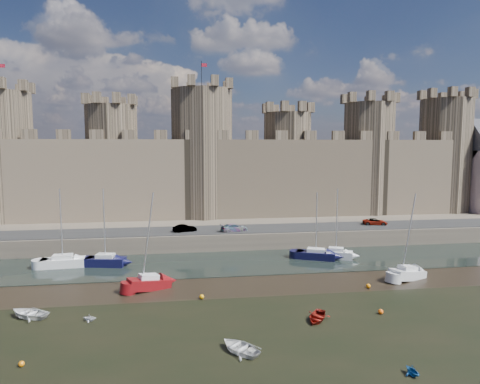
{
  "coord_description": "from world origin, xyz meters",
  "views": [
    {
      "loc": [
        -2.27,
        -30.6,
        15.38
      ],
      "look_at": [
        5.26,
        22.0,
        9.65
      ],
      "focal_mm": 32.0,
      "sensor_mm": 36.0,
      "label": 1
    }
  ],
  "objects_px": {
    "car_3": "(375,222)",
    "sailboat_4": "(149,282)",
    "car_2": "(234,228)",
    "sailboat_5": "(407,273)",
    "sailboat_0": "(63,261)",
    "sailboat_3": "(316,254)",
    "sailboat_2": "(336,253)",
    "sailboat_1": "(106,260)",
    "car_1": "(185,228)"
  },
  "relations": [
    {
      "from": "sailboat_2",
      "to": "sailboat_5",
      "type": "bearing_deg",
      "value": -39.41
    },
    {
      "from": "sailboat_4",
      "to": "sailboat_5",
      "type": "height_order",
      "value": "sailboat_4"
    },
    {
      "from": "sailboat_3",
      "to": "car_1",
      "type": "bearing_deg",
      "value": 177.28
    },
    {
      "from": "car_1",
      "to": "car_2",
      "type": "distance_m",
      "value": 7.45
    },
    {
      "from": "car_3",
      "to": "sailboat_3",
      "type": "height_order",
      "value": "sailboat_3"
    },
    {
      "from": "sailboat_2",
      "to": "sailboat_4",
      "type": "bearing_deg",
      "value": -136.09
    },
    {
      "from": "sailboat_1",
      "to": "sailboat_2",
      "type": "bearing_deg",
      "value": 10.56
    },
    {
      "from": "sailboat_2",
      "to": "sailboat_4",
      "type": "xyz_separation_m",
      "value": [
        -24.46,
        -9.09,
        -0.01
      ]
    },
    {
      "from": "car_3",
      "to": "sailboat_3",
      "type": "xyz_separation_m",
      "value": [
        -13.35,
        -10.19,
        -2.32
      ]
    },
    {
      "from": "car_2",
      "to": "car_3",
      "type": "height_order",
      "value": "car_2"
    },
    {
      "from": "car_3",
      "to": "car_1",
      "type": "bearing_deg",
      "value": 105.21
    },
    {
      "from": "car_2",
      "to": "sailboat_5",
      "type": "relative_size",
      "value": 0.41
    },
    {
      "from": "sailboat_1",
      "to": "sailboat_3",
      "type": "bearing_deg",
      "value": 10.73
    },
    {
      "from": "car_2",
      "to": "sailboat_0",
      "type": "bearing_deg",
      "value": 93.33
    },
    {
      "from": "car_3",
      "to": "sailboat_5",
      "type": "relative_size",
      "value": 0.39
    },
    {
      "from": "car_2",
      "to": "sailboat_2",
      "type": "height_order",
      "value": "sailboat_2"
    },
    {
      "from": "car_3",
      "to": "sailboat_2",
      "type": "bearing_deg",
      "value": 147.16
    },
    {
      "from": "sailboat_1",
      "to": "sailboat_4",
      "type": "height_order",
      "value": "sailboat_4"
    },
    {
      "from": "car_1",
      "to": "sailboat_2",
      "type": "bearing_deg",
      "value": -130.45
    },
    {
      "from": "car_2",
      "to": "sailboat_1",
      "type": "distance_m",
      "value": 19.39
    },
    {
      "from": "sailboat_2",
      "to": "car_2",
      "type": "bearing_deg",
      "value": 170.57
    },
    {
      "from": "car_3",
      "to": "sailboat_0",
      "type": "relative_size",
      "value": 0.39
    },
    {
      "from": "sailboat_0",
      "to": "sailboat_4",
      "type": "relative_size",
      "value": 0.95
    },
    {
      "from": "sailboat_1",
      "to": "sailboat_4",
      "type": "xyz_separation_m",
      "value": [
        6.12,
        -9.76,
        -0.02
      ]
    },
    {
      "from": "sailboat_5",
      "to": "car_1",
      "type": "bearing_deg",
      "value": 121.48
    },
    {
      "from": "sailboat_5",
      "to": "car_2",
      "type": "bearing_deg",
      "value": 112.63
    },
    {
      "from": "car_3",
      "to": "sailboat_4",
      "type": "bearing_deg",
      "value": 131.77
    },
    {
      "from": "car_3",
      "to": "sailboat_1",
      "type": "bearing_deg",
      "value": 115.97
    },
    {
      "from": "car_2",
      "to": "sailboat_5",
      "type": "distance_m",
      "value": 25.56
    },
    {
      "from": "sailboat_3",
      "to": "sailboat_5",
      "type": "bearing_deg",
      "value": -27.71
    },
    {
      "from": "car_3",
      "to": "sailboat_4",
      "type": "height_order",
      "value": "sailboat_4"
    },
    {
      "from": "car_2",
      "to": "sailboat_4",
      "type": "relative_size",
      "value": 0.39
    },
    {
      "from": "sailboat_0",
      "to": "sailboat_4",
      "type": "distance_m",
      "value": 15.22
    },
    {
      "from": "car_2",
      "to": "sailboat_4",
      "type": "distance_m",
      "value": 21.06
    },
    {
      "from": "sailboat_1",
      "to": "sailboat_5",
      "type": "xyz_separation_m",
      "value": [
        35.53,
        -10.37,
        -0.06
      ]
    },
    {
      "from": "car_3",
      "to": "sailboat_3",
      "type": "distance_m",
      "value": 16.95
    },
    {
      "from": "sailboat_1",
      "to": "sailboat_0",
      "type": "bearing_deg",
      "value": -171.47
    },
    {
      "from": "sailboat_4",
      "to": "sailboat_0",
      "type": "bearing_deg",
      "value": 114.05
    },
    {
      "from": "car_2",
      "to": "sailboat_1",
      "type": "bearing_deg",
      "value": 99.05
    },
    {
      "from": "car_2",
      "to": "sailboat_3",
      "type": "bearing_deg",
      "value": -143.71
    },
    {
      "from": "sailboat_2",
      "to": "sailboat_3",
      "type": "bearing_deg",
      "value": -159.43
    },
    {
      "from": "sailboat_0",
      "to": "sailboat_5",
      "type": "distance_m",
      "value": 42.2
    },
    {
      "from": "sailboat_3",
      "to": "sailboat_5",
      "type": "xyz_separation_m",
      "value": [
        7.76,
        -9.85,
        -0.0
      ]
    },
    {
      "from": "sailboat_3",
      "to": "sailboat_4",
      "type": "xyz_separation_m",
      "value": [
        -21.65,
        -9.24,
        0.04
      ]
    },
    {
      "from": "car_2",
      "to": "sailboat_3",
      "type": "xyz_separation_m",
      "value": [
        10.13,
        -8.24,
        -2.37
      ]
    },
    {
      "from": "sailboat_1",
      "to": "sailboat_4",
      "type": "bearing_deg",
      "value": -46.11
    },
    {
      "from": "sailboat_0",
      "to": "sailboat_2",
      "type": "xyz_separation_m",
      "value": [
        35.87,
        -0.97,
        -0.01
      ]
    },
    {
      "from": "car_2",
      "to": "sailboat_3",
      "type": "relative_size",
      "value": 0.45
    },
    {
      "from": "sailboat_2",
      "to": "sailboat_5",
      "type": "height_order",
      "value": "sailboat_5"
    },
    {
      "from": "sailboat_3",
      "to": "sailboat_5",
      "type": "height_order",
      "value": "sailboat_5"
    }
  ]
}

